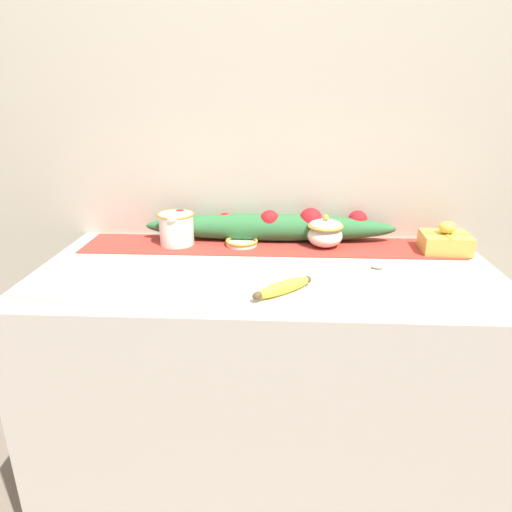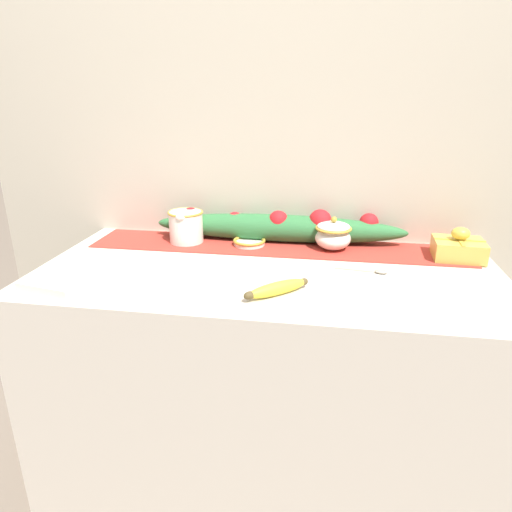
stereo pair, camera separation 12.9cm
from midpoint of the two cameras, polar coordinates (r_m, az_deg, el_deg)
The scene contains 12 objects.
ground_plane at distance 1.88m, azimuth 3.48°, elevation -28.91°, with size 12.00×12.00×0.00m, color #7A6B5B.
countertop at distance 1.57m, azimuth 3.85°, elevation -17.68°, with size 1.35×0.64×0.93m, color beige.
back_wall at distance 1.60m, azimuth 5.65°, elevation 12.01°, with size 2.15×0.04×2.40m, color #B7AD99.
table_runner at distance 1.53m, azimuth 4.98°, elevation 1.15°, with size 1.24×0.21×0.00m, color #B23328.
cream_pitcher at distance 1.56m, azimuth -6.40°, elevation 3.79°, with size 0.12×0.14×0.11m.
sugar_bowl at distance 1.51m, azimuth 12.05°, elevation 2.55°, with size 0.12×0.12×0.11m.
small_dish at distance 1.53m, azimuth 1.57°, elevation 1.74°, with size 0.11×0.11×0.02m.
banana at distance 1.17m, azimuth 5.82°, elevation -4.13°, with size 0.16×0.14×0.03m.
spoon at distance 1.37m, azimuth 17.59°, elevation -1.90°, with size 0.15×0.04×0.01m.
napkin_stack at distance 1.32m, azimuth -20.45°, elevation -2.81°, with size 0.17×0.17×0.02m, color silver.
gift_box at distance 1.56m, azimuth 26.19°, elevation 0.89°, with size 0.15×0.13×0.10m.
poinsettia_garland at distance 1.57m, azimuth 5.08°, elevation 3.65°, with size 0.86×0.11×0.12m.
Camera 2 is at (0.16, -1.23, 1.42)m, focal length 32.00 mm.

